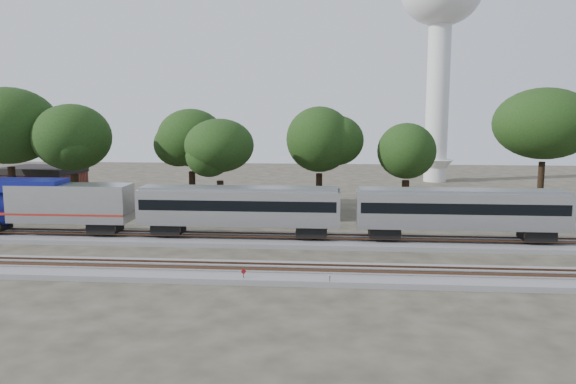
% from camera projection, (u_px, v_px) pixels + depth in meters
% --- Properties ---
extents(ground, '(160.00, 160.00, 0.00)m').
position_uv_depth(ground, '(235.00, 260.00, 43.98)').
color(ground, '#383328').
rests_on(ground, ground).
extents(track_far, '(160.00, 5.00, 0.73)m').
position_uv_depth(track_far, '(246.00, 240.00, 49.87)').
color(track_far, slate).
rests_on(track_far, ground).
extents(track_near, '(160.00, 5.00, 0.73)m').
position_uv_depth(track_near, '(225.00, 272.00, 40.01)').
color(track_near, slate).
rests_on(track_near, ground).
extents(switch_stand_red, '(0.31, 0.12, 0.99)m').
position_uv_depth(switch_stand_red, '(244.00, 274.00, 37.88)').
color(switch_stand_red, '#512D19').
rests_on(switch_stand_red, ground).
extents(switch_stand_white, '(0.27, 0.10, 0.87)m').
position_uv_depth(switch_stand_white, '(330.00, 279.00, 37.10)').
color(switch_stand_white, '#512D19').
rests_on(switch_stand_white, ground).
extents(switch_lever, '(0.53, 0.36, 0.30)m').
position_uv_depth(switch_lever, '(327.00, 282.00, 37.76)').
color(switch_lever, '#512D19').
rests_on(switch_lever, ground).
extents(water_tower, '(12.83, 12.83, 35.52)m').
position_uv_depth(water_tower, '(441.00, 16.00, 88.51)').
color(water_tower, silver).
rests_on(water_tower, ground).
extents(brick_building, '(10.02, 7.69, 4.43)m').
position_uv_depth(brick_building, '(43.00, 184.00, 72.17)').
color(brick_building, brown).
rests_on(brick_building, ground).
extents(tree_1, '(10.08, 10.08, 14.21)m').
position_uv_depth(tree_1, '(8.00, 126.00, 61.94)').
color(tree_1, black).
rests_on(tree_1, ground).
extents(tree_2, '(8.84, 8.84, 12.46)m').
position_uv_depth(tree_2, '(72.00, 137.00, 60.88)').
color(tree_2, black).
rests_on(tree_2, ground).
extents(tree_3, '(8.61, 8.61, 12.14)m').
position_uv_depth(tree_3, '(191.00, 138.00, 64.48)').
color(tree_3, black).
rests_on(tree_3, ground).
extents(tree_4, '(8.12, 8.12, 11.45)m').
position_uv_depth(tree_4, '(219.00, 146.00, 57.99)').
color(tree_4, black).
rests_on(tree_4, ground).
extents(tree_5, '(8.50, 8.50, 11.98)m').
position_uv_depth(tree_5, '(319.00, 140.00, 63.01)').
color(tree_5, black).
rests_on(tree_5, ground).
extents(tree_6, '(7.25, 7.25, 10.22)m').
position_uv_depth(tree_6, '(407.00, 151.00, 62.15)').
color(tree_6, black).
rests_on(tree_6, ground).
extents(tree_7, '(10.16, 10.16, 14.33)m').
position_uv_depth(tree_7, '(545.00, 124.00, 67.59)').
color(tree_7, black).
rests_on(tree_7, ground).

